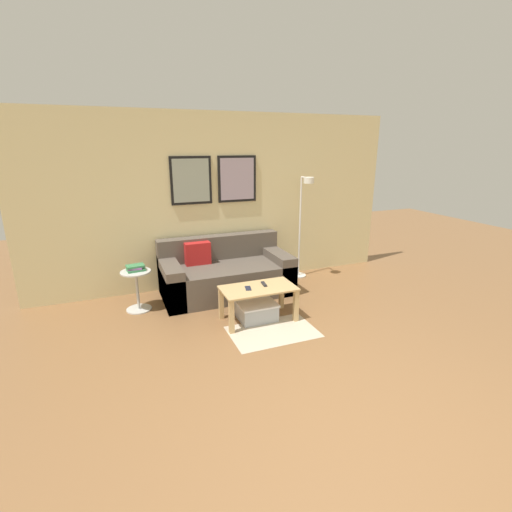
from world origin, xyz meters
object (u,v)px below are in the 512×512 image
object	(u,v)px
side_table	(137,287)
cell_phone	(248,288)
couch	(225,274)
book_stack	(135,268)
coffee_table	(258,294)
floor_lamp	(303,220)
storage_bin	(256,310)
remote_control	(264,284)

from	to	relation	value
side_table	cell_phone	bearing A→B (deg)	-34.48
couch	book_stack	world-z (taller)	couch
book_stack	cell_phone	size ratio (longest dim) A/B	1.74
coffee_table	side_table	bearing A→B (deg)	147.77
floor_lamp	cell_phone	distance (m)	1.84
storage_bin	remote_control	distance (m)	0.35
book_stack	coffee_table	bearing A→B (deg)	-32.96
remote_control	cell_phone	xyz separation A→B (m)	(-0.23, -0.04, -0.01)
coffee_table	cell_phone	world-z (taller)	cell_phone
storage_bin	side_table	world-z (taller)	side_table
coffee_table	book_stack	size ratio (longest dim) A/B	3.72
couch	coffee_table	size ratio (longest dim) A/B	2.02
book_stack	cell_phone	world-z (taller)	book_stack
couch	cell_phone	size ratio (longest dim) A/B	13.06
coffee_table	floor_lamp	world-z (taller)	floor_lamp
storage_bin	book_stack	world-z (taller)	book_stack
storage_bin	side_table	distance (m)	1.58
remote_control	floor_lamp	bearing A→B (deg)	50.84
remote_control	cell_phone	size ratio (longest dim) A/B	1.07
floor_lamp	remote_control	world-z (taller)	floor_lamp
floor_lamp	book_stack	size ratio (longest dim) A/B	6.69
book_stack	cell_phone	bearing A→B (deg)	-35.25
couch	side_table	xyz separation A→B (m)	(-1.24, -0.14, 0.04)
floor_lamp	remote_control	bearing A→B (deg)	-136.07
cell_phone	coffee_table	bearing A→B (deg)	8.03
cell_phone	storage_bin	bearing A→B (deg)	25.63
book_stack	cell_phone	xyz separation A→B (m)	(1.22, -0.86, -0.14)
coffee_table	side_table	xyz separation A→B (m)	(-1.35, 0.85, -0.02)
coffee_table	remote_control	size ratio (longest dim) A/B	6.03
couch	cell_phone	bearing A→B (deg)	-90.86
couch	remote_control	size ratio (longest dim) A/B	12.19
coffee_table	book_stack	distance (m)	1.63
coffee_table	storage_bin	distance (m)	0.23
storage_bin	remote_control	size ratio (longest dim) A/B	3.14
couch	storage_bin	bearing A→B (deg)	-84.02
storage_bin	book_stack	distance (m)	1.64
side_table	book_stack	world-z (taller)	book_stack
remote_control	coffee_table	bearing A→B (deg)	-143.68
couch	coffee_table	world-z (taller)	couch
couch	coffee_table	xyz separation A→B (m)	(0.11, -0.99, 0.06)
coffee_table	cell_phone	size ratio (longest dim) A/B	6.46
couch	storage_bin	xyz separation A→B (m)	(0.10, -0.95, -0.17)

